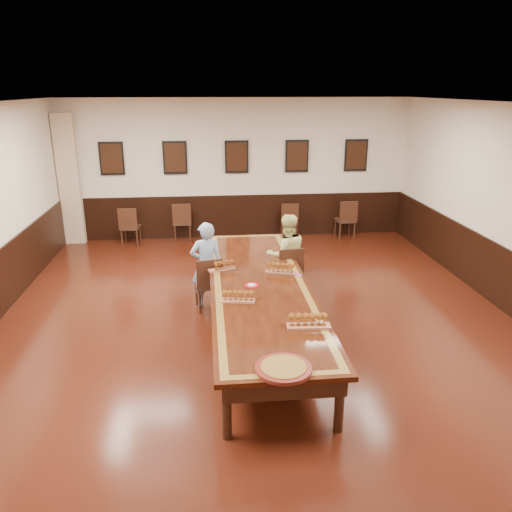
{
  "coord_description": "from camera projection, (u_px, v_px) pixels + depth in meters",
  "views": [
    {
      "loc": [
        -0.71,
        -6.57,
        3.41
      ],
      "look_at": [
        0.0,
        0.5,
        1.0
      ],
      "focal_mm": 35.0,
      "sensor_mm": 36.0,
      "label": 1
    }
  ],
  "objects": [
    {
      "name": "pink_phone",
      "position": [
        297.0,
        275.0,
        7.44
      ],
      "size": [
        0.13,
        0.16,
        0.01
      ],
      "primitive_type": "cube",
      "rotation": [
        0.0,
        0.0,
        0.43
      ],
      "color": "#D54792",
      "rests_on": "conference_table"
    },
    {
      "name": "chair_woman",
      "position": [
        288.0,
        271.0,
        8.44
      ],
      "size": [
        0.48,
        0.51,
        0.91
      ],
      "primitive_type": null,
      "rotation": [
        0.0,
        0.0,
        3.27
      ],
      "color": "#321E16",
      "rests_on": "floor"
    },
    {
      "name": "flight_c",
      "position": [
        238.0,
        296.0,
        6.49
      ],
      "size": [
        0.45,
        0.2,
        0.16
      ],
      "color": "brown",
      "rests_on": "conference_table"
    },
    {
      "name": "spare_chair_d",
      "position": [
        345.0,
        219.0,
        11.79
      ],
      "size": [
        0.46,
        0.5,
        0.92
      ],
      "primitive_type": null,
      "rotation": [
        0.0,
        0.0,
        3.21
      ],
      "color": "#321E16",
      "rests_on": "floor"
    },
    {
      "name": "spare_chair_c",
      "position": [
        289.0,
        220.0,
        11.84
      ],
      "size": [
        0.44,
        0.47,
        0.85
      ],
      "primitive_type": null,
      "rotation": [
        0.0,
        0.0,
        3.05
      ],
      "color": "#321E16",
      "rests_on": "floor"
    },
    {
      "name": "conference_table",
      "position": [
        259.0,
        293.0,
        7.16
      ],
      "size": [
        1.4,
        5.0,
        0.76
      ],
      "color": "black",
      "rests_on": "floor"
    },
    {
      "name": "person_woman",
      "position": [
        287.0,
        255.0,
        8.45
      ],
      "size": [
        0.77,
        0.63,
        1.42
      ],
      "primitive_type": "imported",
      "rotation": [
        0.0,
        0.0,
        3.27
      ],
      "color": "#DEE28D",
      "rests_on": "floor"
    },
    {
      "name": "wainscoting",
      "position": [
        259.0,
        300.0,
        7.2
      ],
      "size": [
        8.0,
        10.0,
        1.0
      ],
      "color": "black",
      "rests_on": "floor"
    },
    {
      "name": "wall_back",
      "position": [
        237.0,
        169.0,
        11.57
      ],
      "size": [
        8.0,
        0.02,
        3.2
      ],
      "primitive_type": "cube",
      "color": "beige",
      "rests_on": "floor"
    },
    {
      "name": "chair_man",
      "position": [
        208.0,
        283.0,
        7.99
      ],
      "size": [
        0.48,
        0.52,
        0.89
      ],
      "primitive_type": null,
      "rotation": [
        0.0,
        0.0,
        3.31
      ],
      "color": "#321E16",
      "rests_on": "floor"
    },
    {
      "name": "ceiling",
      "position": [
        260.0,
        104.0,
        6.33
      ],
      "size": [
        8.0,
        10.0,
        0.02
      ],
      "primitive_type": "cube",
      "color": "white",
      "rests_on": "floor"
    },
    {
      "name": "flight_d",
      "position": [
        309.0,
        321.0,
        5.79
      ],
      "size": [
        0.52,
        0.19,
        0.19
      ],
      "color": "brown",
      "rests_on": "conference_table"
    },
    {
      "name": "posters",
      "position": [
        237.0,
        157.0,
        11.4
      ],
      "size": [
        6.14,
        0.04,
        0.74
      ],
      "color": "black",
      "rests_on": "wall_back"
    },
    {
      "name": "floor",
      "position": [
        259.0,
        331.0,
        7.36
      ],
      "size": [
        8.0,
        10.0,
        0.02
      ],
      "primitive_type": "cube",
      "color": "black",
      "rests_on": "ground"
    },
    {
      "name": "flight_b",
      "position": [
        281.0,
        268.0,
        7.5
      ],
      "size": [
        0.47,
        0.25,
        0.17
      ],
      "color": "brown",
      "rests_on": "conference_table"
    },
    {
      "name": "spare_chair_a",
      "position": [
        130.0,
        226.0,
        11.26
      ],
      "size": [
        0.45,
        0.49,
        0.88
      ],
      "primitive_type": null,
      "rotation": [
        0.0,
        0.0,
        3.05
      ],
      "color": "#321E16",
      "rests_on": "floor"
    },
    {
      "name": "flight_a",
      "position": [
        223.0,
        266.0,
        7.62
      ],
      "size": [
        0.44,
        0.25,
        0.16
      ],
      "color": "brown",
      "rests_on": "conference_table"
    },
    {
      "name": "carved_platter",
      "position": [
        283.0,
        368.0,
        4.94
      ],
      "size": [
        0.7,
        0.7,
        0.05
      ],
      "color": "#551611",
      "rests_on": "conference_table"
    },
    {
      "name": "red_plate_grp",
      "position": [
        252.0,
        286.0,
        7.02
      ],
      "size": [
        0.2,
        0.2,
        0.03
      ],
      "color": "red",
      "rests_on": "conference_table"
    },
    {
      "name": "spare_chair_b",
      "position": [
        182.0,
        221.0,
        11.62
      ],
      "size": [
        0.44,
        0.48,
        0.9
      ],
      "primitive_type": null,
      "rotation": [
        0.0,
        0.0,
        3.19
      ],
      "color": "#321E16",
      "rests_on": "floor"
    },
    {
      "name": "curtain",
      "position": [
        69.0,
        180.0,
        11.08
      ],
      "size": [
        0.45,
        0.18,
        2.9
      ],
      "primitive_type": "cube",
      "color": "tan",
      "rests_on": "floor"
    },
    {
      "name": "person_man",
      "position": [
        206.0,
        265.0,
        7.99
      ],
      "size": [
        0.57,
        0.42,
        1.42
      ],
      "primitive_type": "imported",
      "rotation": [
        0.0,
        0.0,
        3.31
      ],
      "color": "#4676AF",
      "rests_on": "floor"
    }
  ]
}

